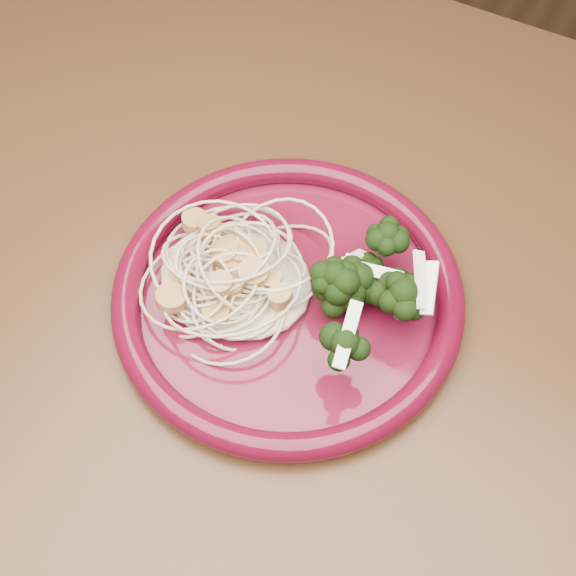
# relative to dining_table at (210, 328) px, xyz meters

# --- Properties ---
(dining_table) EXTENTS (1.20, 0.80, 0.75)m
(dining_table) POSITION_rel_dining_table_xyz_m (0.00, 0.00, 0.00)
(dining_table) COLOR #472814
(dining_table) RESTS_ON ground
(dinner_plate) EXTENTS (0.31, 0.31, 0.02)m
(dinner_plate) POSITION_rel_dining_table_xyz_m (0.08, 0.00, 0.11)
(dinner_plate) COLOR #540B1D
(dinner_plate) RESTS_ON dining_table
(spaghetti_pile) EXTENTS (0.14, 0.12, 0.03)m
(spaghetti_pile) POSITION_rel_dining_table_xyz_m (0.04, -0.00, 0.12)
(spaghetti_pile) COLOR #CAB58D
(spaghetti_pile) RESTS_ON dinner_plate
(scallop_cluster) EXTENTS (0.13, 0.13, 0.04)m
(scallop_cluster) POSITION_rel_dining_table_xyz_m (0.04, -0.00, 0.15)
(scallop_cluster) COLOR tan
(scallop_cluster) RESTS_ON spaghetti_pile
(broccoli_pile) EXTENTS (0.10, 0.14, 0.05)m
(broccoli_pile) POSITION_rel_dining_table_xyz_m (0.13, 0.01, 0.13)
(broccoli_pile) COLOR black
(broccoli_pile) RESTS_ON dinner_plate
(onion_garnish) EXTENTS (0.07, 0.09, 0.05)m
(onion_garnish) POSITION_rel_dining_table_xyz_m (0.13, 0.01, 0.16)
(onion_garnish) COLOR white
(onion_garnish) RESTS_ON broccoli_pile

